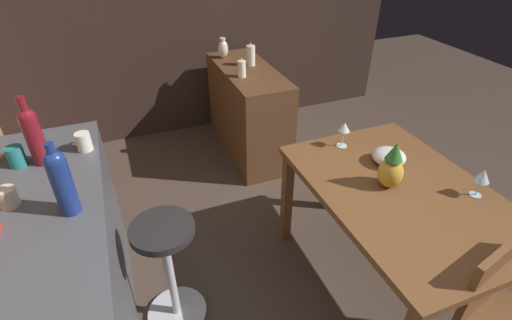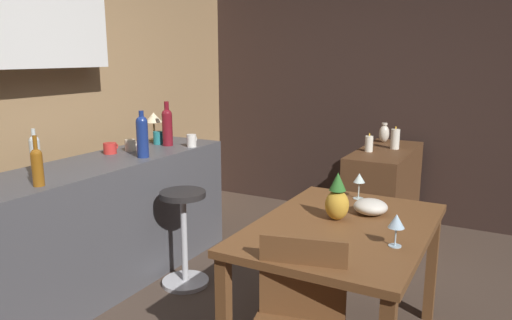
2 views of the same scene
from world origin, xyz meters
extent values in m
cube|color=#9E7A51|center=(0.00, 2.10, 1.30)|extent=(5.20, 0.10, 2.60)
cube|color=#33231E|center=(2.55, 0.30, 1.30)|extent=(0.10, 4.40, 2.60)
cube|color=brown|center=(0.06, -0.30, 0.72)|extent=(1.26, 0.87, 0.04)
cube|color=brown|center=(0.64, 0.09, 0.35)|extent=(0.06, 0.06, 0.70)
cube|color=brown|center=(0.64, -0.68, 0.35)|extent=(0.06, 0.06, 0.70)
cube|color=#4C4C51|center=(0.09, 1.46, 0.45)|extent=(2.10, 0.60, 0.90)
cube|color=#56351E|center=(1.84, -0.08, 0.41)|extent=(1.10, 0.44, 0.82)
cube|color=brown|center=(-0.50, -0.30, 0.66)|extent=(0.12, 0.38, 0.39)
cylinder|color=#262323|center=(0.29, 0.94, 0.67)|extent=(0.32, 0.32, 0.04)
cylinder|color=silver|center=(0.29, 0.94, 0.34)|extent=(0.04, 0.04, 0.65)
cylinder|color=silver|center=(0.29, 0.94, 0.01)|extent=(0.34, 0.34, 0.03)
cylinder|color=silver|center=(0.56, -0.23, 0.74)|extent=(0.07, 0.07, 0.00)
cylinder|color=silver|center=(0.56, -0.23, 0.80)|extent=(0.01, 0.01, 0.10)
cone|color=silver|center=(0.56, -0.23, 0.87)|extent=(0.07, 0.07, 0.06)
cylinder|color=silver|center=(-0.11, -0.61, 0.74)|extent=(0.06, 0.06, 0.00)
cylinder|color=silver|center=(-0.11, -0.61, 0.79)|extent=(0.01, 0.01, 0.09)
cone|color=silver|center=(-0.11, -0.61, 0.87)|extent=(0.08, 0.08, 0.07)
ellipsoid|color=gold|center=(0.12, -0.24, 0.82)|extent=(0.13, 0.13, 0.16)
cone|color=#2D6B28|center=(0.12, -0.24, 0.95)|extent=(0.09, 0.09, 0.10)
ellipsoid|color=beige|center=(0.30, -0.38, 0.78)|extent=(0.19, 0.19, 0.09)
cylinder|color=silver|center=(-0.43, 1.48, 1.01)|extent=(0.06, 0.06, 0.22)
sphere|color=silver|center=(-0.43, 1.48, 1.12)|extent=(0.06, 0.06, 0.06)
cylinder|color=silver|center=(-0.43, 1.48, 1.16)|extent=(0.02, 0.02, 0.06)
cylinder|color=#8C5114|center=(-0.58, 1.27, 0.99)|extent=(0.06, 0.06, 0.18)
sphere|color=#8C5114|center=(-0.58, 1.27, 1.08)|extent=(0.06, 0.06, 0.06)
cylinder|color=#8C5114|center=(-0.58, 1.27, 1.14)|extent=(0.02, 0.02, 0.09)
cylinder|color=maroon|center=(0.76, 1.42, 1.03)|extent=(0.08, 0.08, 0.25)
sphere|color=maroon|center=(0.76, 1.42, 1.15)|extent=(0.08, 0.08, 0.08)
cylinder|color=maroon|center=(0.76, 1.42, 1.22)|extent=(0.04, 0.04, 0.08)
cylinder|color=navy|center=(0.30, 1.28, 1.03)|extent=(0.08, 0.08, 0.26)
sphere|color=navy|center=(0.30, 1.28, 1.16)|extent=(0.08, 0.08, 0.08)
cylinder|color=navy|center=(0.30, 1.28, 1.21)|extent=(0.03, 0.03, 0.05)
cylinder|color=red|center=(0.29, 1.59, 0.94)|extent=(0.10, 0.10, 0.08)
torus|color=red|center=(0.35, 1.59, 0.94)|extent=(0.05, 0.01, 0.05)
cylinder|color=teal|center=(0.77, 1.53, 0.95)|extent=(0.08, 0.08, 0.10)
torus|color=teal|center=(0.82, 1.53, 0.96)|extent=(0.05, 0.01, 0.05)
cylinder|color=beige|center=(0.44, 1.53, 0.94)|extent=(0.08, 0.08, 0.09)
torus|color=beige|center=(0.49, 1.53, 0.95)|extent=(0.05, 0.01, 0.05)
cylinder|color=white|center=(0.80, 1.22, 0.95)|extent=(0.08, 0.08, 0.10)
torus|color=white|center=(0.85, 1.22, 0.96)|extent=(0.05, 0.01, 0.05)
cylinder|color=#A58447|center=(0.87, 1.66, 0.91)|extent=(0.08, 0.08, 0.02)
cylinder|color=#A58447|center=(0.87, 1.66, 0.99)|extent=(0.02, 0.02, 0.14)
cone|color=beige|center=(0.87, 1.66, 1.10)|extent=(0.15, 0.15, 0.08)
cylinder|color=white|center=(1.91, -0.14, 0.91)|extent=(0.08, 0.08, 0.17)
ellipsoid|color=yellow|center=(1.91, -0.14, 1.00)|extent=(0.01, 0.01, 0.03)
cylinder|color=white|center=(1.69, 0.03, 0.89)|extent=(0.07, 0.07, 0.13)
ellipsoid|color=yellow|center=(1.69, 0.03, 0.97)|extent=(0.01, 0.01, 0.03)
ellipsoid|color=beige|center=(2.20, 0.03, 0.90)|extent=(0.09, 0.09, 0.16)
cylinder|color=beige|center=(2.20, 0.03, 0.99)|extent=(0.05, 0.05, 0.02)
camera|label=1|loc=(-1.12, 1.00, 1.97)|focal=26.52mm
camera|label=2|loc=(-2.30, -1.05, 1.62)|focal=33.93mm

